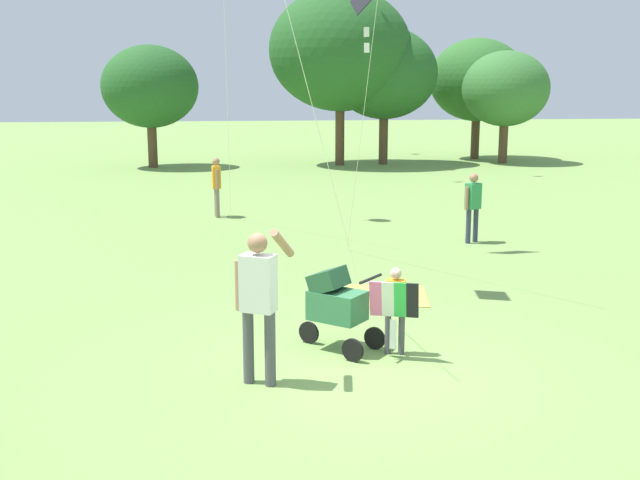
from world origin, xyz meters
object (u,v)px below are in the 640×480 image
object	(u,v)px
kite_adult_black	(362,14)
person_sitting_far	(473,202)
person_red_shirt	(216,182)
person_adult_flyer	(259,294)
stroller	(336,301)
picnic_blanket	(387,296)
child_with_butterfly_kite	(395,303)

from	to	relation	value
kite_adult_black	person_sitting_far	size ratio (longest dim) A/B	3.31
person_red_shirt	person_adult_flyer	bearing A→B (deg)	-87.13
person_adult_flyer	stroller	bearing A→B (deg)	45.87
person_adult_flyer	person_red_shirt	world-z (taller)	person_adult_flyer
person_adult_flyer	picnic_blanket	distance (m)	4.04
stroller	kite_adult_black	bearing A→B (deg)	73.51
picnic_blanket	child_with_butterfly_kite	bearing A→B (deg)	-100.07
picnic_blanket	kite_adult_black	bearing A→B (deg)	174.26
stroller	person_sitting_far	bearing A→B (deg)	58.80
person_sitting_far	person_red_shirt	bearing A→B (deg)	144.15
kite_adult_black	person_red_shirt	distance (m)	8.51
person_red_shirt	picnic_blanket	world-z (taller)	person_red_shirt
kite_adult_black	child_with_butterfly_kite	bearing A→B (deg)	-90.43
stroller	person_sitting_far	size ratio (longest dim) A/B	0.72
kite_adult_black	stroller	bearing A→B (deg)	-106.49
child_with_butterfly_kite	kite_adult_black	size ratio (longest dim) A/B	0.23
kite_adult_black	picnic_blanket	size ratio (longest dim) A/B	3.84
person_red_shirt	person_sitting_far	bearing A→B (deg)	-35.85
kite_adult_black	person_sitting_far	world-z (taller)	kite_adult_black
person_adult_flyer	kite_adult_black	world-z (taller)	kite_adult_black
person_red_shirt	stroller	bearing A→B (deg)	-81.23
stroller	picnic_blanket	bearing A→B (deg)	63.76
stroller	person_red_shirt	distance (m)	9.97
person_sitting_far	picnic_blanket	bearing A→B (deg)	-123.96
child_with_butterfly_kite	person_red_shirt	world-z (taller)	person_red_shirt
person_adult_flyer	person_sitting_far	size ratio (longest dim) A/B	1.22
person_sitting_far	child_with_butterfly_kite	bearing A→B (deg)	-115.32
person_adult_flyer	person_sitting_far	distance (m)	8.49
child_with_butterfly_kite	person_adult_flyer	xyz separation A→B (m)	(-1.65, -0.72, 0.37)
stroller	person_red_shirt	world-z (taller)	person_red_shirt
person_sitting_far	picnic_blanket	distance (m)	4.65
person_adult_flyer	kite_adult_black	xyz separation A→B (m)	(1.67, 3.34, 3.17)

